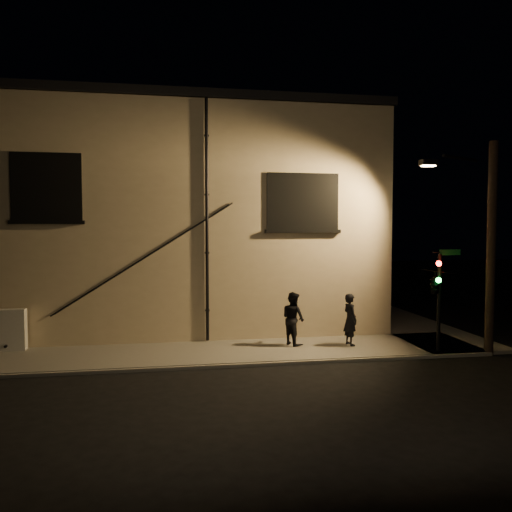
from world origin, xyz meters
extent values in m
plane|color=black|center=(0.00, 0.00, 0.00)|extent=(90.00, 90.00, 0.00)
cube|color=slate|center=(-3.00, 1.50, 0.06)|extent=(20.00, 3.00, 0.12)
cube|color=slate|center=(6.50, 8.00, 0.06)|extent=(3.00, 16.00, 0.12)
cube|color=beige|center=(-3.00, 9.00, 4.25)|extent=(16.00, 12.00, 8.50)
cube|color=black|center=(-3.00, 9.00, 8.65)|extent=(16.20, 12.20, 0.30)
cube|color=black|center=(-7.00, 2.98, 5.40)|extent=(2.20, 0.10, 2.20)
cube|color=black|center=(-7.00, 3.00, 5.40)|extent=(1.98, 0.05, 1.98)
cube|color=black|center=(1.60, 2.98, 5.00)|extent=(2.60, 0.10, 2.00)
cube|color=#A5B28C|center=(1.60, 3.00, 5.00)|extent=(2.38, 0.05, 1.78)
cylinder|color=black|center=(-1.80, 2.92, 4.31)|extent=(0.11, 0.11, 8.30)
cylinder|color=black|center=(-4.00, 2.95, 3.00)|extent=(5.96, 0.04, 3.75)
cylinder|color=black|center=(-3.88, 2.95, 3.06)|extent=(5.96, 0.04, 3.75)
imported|color=black|center=(2.88, 1.57, 0.99)|extent=(0.53, 0.70, 1.74)
imported|color=black|center=(1.02, 1.96, 1.01)|extent=(0.97, 1.07, 1.78)
cylinder|color=black|center=(5.37, 0.30, 1.68)|extent=(0.12, 0.12, 3.11)
imported|color=black|center=(5.15, 0.18, 2.34)|extent=(0.69, 1.91, 0.75)
sphere|color=#FF140C|center=(5.17, 0.00, 2.95)|extent=(0.17, 0.17, 0.17)
sphere|color=#14FF3F|center=(5.17, 0.00, 2.43)|extent=(0.17, 0.17, 0.17)
cube|color=#0C4C1E|center=(5.72, 0.30, 3.28)|extent=(0.70, 0.03, 0.18)
cylinder|color=black|center=(6.98, 0.05, 3.39)|extent=(0.28, 0.28, 6.78)
cylinder|color=black|center=(6.18, 0.60, 6.30)|extent=(1.72, 0.94, 0.10)
cube|color=black|center=(5.38, 1.15, 6.21)|extent=(0.55, 0.28, 0.18)
cube|color=#FFC672|center=(5.38, 1.15, 6.11)|extent=(0.42, 0.20, 0.04)
camera|label=1|loc=(-3.01, -14.25, 4.02)|focal=35.00mm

